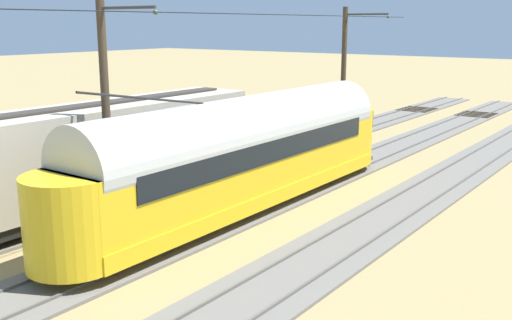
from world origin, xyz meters
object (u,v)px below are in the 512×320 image
Objects in this scene: vintage_streetcar at (246,152)px; track_end_bumper at (296,141)px; boxcar_adjacent at (111,149)px; catenary_pole_mid_near at (107,112)px; catenary_pole_foreground at (344,77)px.

track_end_bumper is (4.73, -10.95, -1.87)m from vintage_streetcar.
boxcar_adjacent is (4.73, 2.35, -0.10)m from vintage_streetcar.
vintage_streetcar is 12.07m from track_end_bumper.
vintage_streetcar is 2.35× the size of catenary_pole_mid_near.
catenary_pole_mid_near is (0.00, 16.54, 0.00)m from catenary_pole_foreground.
track_end_bumper is at bearing -81.35° from catenary_pole_mid_near.
vintage_streetcar reaches higher than boxcar_adjacent.
boxcar_adjacent is at bearing -41.12° from catenary_pole_mid_near.
catenary_pole_mid_near is at bearing 61.42° from vintage_streetcar.
vintage_streetcar is at bearing 113.36° from track_end_bumper.
catenary_pole_mid_near is at bearing 90.00° from catenary_pole_foreground.
vintage_streetcar is 5.31m from catenary_pole_mid_near.
boxcar_adjacent is 3.63m from catenary_pole_mid_near.
vintage_streetcar is at bearing -153.57° from boxcar_adjacent.
catenary_pole_foreground is 16.54m from catenary_pole_mid_near.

